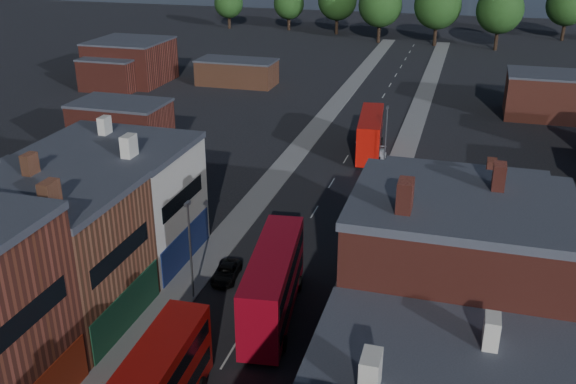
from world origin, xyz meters
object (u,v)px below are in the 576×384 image
Objects in this scene: bus_1 at (273,282)px; car_2 at (226,273)px; bus_2 at (370,133)px; car_3 at (377,156)px.

car_2 is at bearing 135.01° from bus_1.
car_2 is at bearing -106.78° from bus_2.
car_3 is (2.30, 35.04, -2.21)m from bus_1.
bus_2 is 3.33m from car_3.
bus_2 is 33.87m from car_2.
bus_2 is 2.60× the size of car_3.
bus_1 reaches higher than car_2.
bus_2 reaches higher than car_3.
bus_1 is at bearing -97.58° from bus_2.
bus_1 is 35.18m from car_3.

